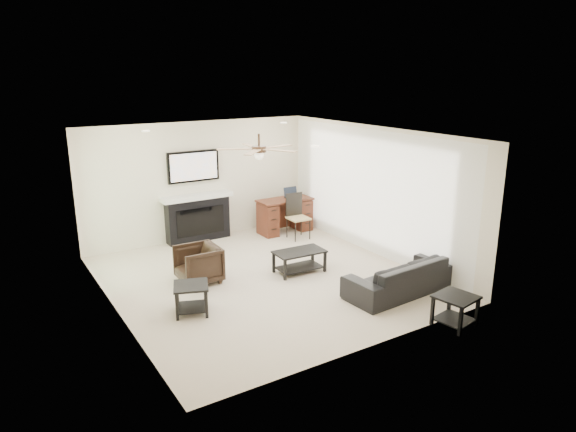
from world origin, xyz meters
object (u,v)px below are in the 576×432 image
armchair (198,264)px  desk (285,216)px  sofa (400,276)px  fireplace_unit (197,197)px  coffee_table (299,261)px

armchair → desk: size_ratio=0.57×
sofa → fireplace_unit: (-1.72, 4.26, 0.67)m
armchair → desk: desk is taller
armchair → fireplace_unit: size_ratio=0.37×
coffee_table → desk: bearing=67.2°
sofa → desk: desk is taller
sofa → fireplace_unit: 4.64m
armchair → coffee_table: size_ratio=0.78×
armchair → fireplace_unit: fireplace_unit is taller
armchair → coffee_table: (1.70, -0.55, -0.12)m
armchair → fireplace_unit: 2.38m
armchair → desk: bearing=121.9°
sofa → coffee_table: sofa is taller
fireplace_unit → coffee_table: bearing=-73.0°
sofa → fireplace_unit: bearing=-71.2°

